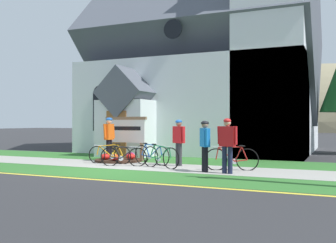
% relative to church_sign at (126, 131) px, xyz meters
% --- Properties ---
extents(ground, '(140.00, 140.00, 0.00)m').
position_rel_church_sign_xyz_m(ground, '(1.32, 0.88, -1.21)').
color(ground, '#2B2B2D').
extents(sidewalk_slab, '(32.00, 2.34, 0.01)m').
position_rel_church_sign_xyz_m(sidewalk_slab, '(1.12, -1.67, -1.20)').
color(sidewalk_slab, '#99968E').
rests_on(sidewalk_slab, ground).
extents(grass_verge, '(32.00, 2.15, 0.01)m').
position_rel_church_sign_xyz_m(grass_verge, '(1.12, -3.91, -1.20)').
color(grass_verge, '#2D6628').
rests_on(grass_verge, ground).
extents(church_lawn, '(24.00, 2.89, 0.01)m').
position_rel_church_sign_xyz_m(church_lawn, '(1.12, 0.95, -1.20)').
color(church_lawn, '#2D6628').
rests_on(church_lawn, ground).
extents(curb_paint_stripe, '(28.00, 0.16, 0.01)m').
position_rel_church_sign_xyz_m(curb_paint_stripe, '(1.12, -5.14, -1.20)').
color(curb_paint_stripe, yellow).
rests_on(curb_paint_stripe, ground).
extents(church_building, '(11.92, 11.61, 12.72)m').
position_rel_church_sign_xyz_m(church_building, '(1.50, 6.91, 3.44)').
color(church_building, silver).
rests_on(church_building, ground).
extents(church_sign, '(1.97, 0.23, 1.81)m').
position_rel_church_sign_xyz_m(church_sign, '(0.00, 0.00, 0.00)').
color(church_sign, '#7F6047').
rests_on(church_sign, ground).
extents(flower_bed, '(1.89, 1.89, 0.34)m').
position_rel_church_sign_xyz_m(flower_bed, '(0.00, -0.59, -1.10)').
color(flower_bed, '#382319').
rests_on(flower_bed, ground).
extents(bicycle_green, '(1.75, 0.26, 0.81)m').
position_rel_church_sign_xyz_m(bicycle_green, '(0.15, -1.47, -0.84)').
color(bicycle_green, black).
rests_on(bicycle_green, ground).
extents(bicycle_white, '(1.66, 0.60, 0.85)m').
position_rel_church_sign_xyz_m(bicycle_white, '(2.46, -1.87, -0.82)').
color(bicycle_white, black).
rests_on(bicycle_white, ground).
extents(bicycle_black, '(1.71, 0.60, 0.83)m').
position_rel_church_sign_xyz_m(bicycle_black, '(1.76, -1.14, -0.82)').
color(bicycle_black, black).
rests_on(bicycle_black, ground).
extents(bicycle_blue, '(1.69, 0.61, 0.85)m').
position_rel_church_sign_xyz_m(bicycle_blue, '(4.93, -1.59, -0.82)').
color(bicycle_blue, black).
rests_on(bicycle_blue, ground).
extents(bicycle_red, '(1.68, 0.47, 0.77)m').
position_rel_church_sign_xyz_m(bicycle_red, '(1.02, -1.93, -0.84)').
color(bicycle_red, black).
rests_on(bicycle_red, ground).
extents(cyclist_in_yellow_jersey, '(0.56, 0.52, 1.68)m').
position_rel_church_sign_xyz_m(cyclist_in_yellow_jersey, '(2.82, -1.06, -0.22)').
color(cyclist_in_yellow_jersey, '#2D2D33').
rests_on(cyclist_in_yellow_jersey, ground).
extents(cyclist_in_green_jersey, '(0.66, 0.29, 1.71)m').
position_rel_church_sign_xyz_m(cyclist_in_green_jersey, '(5.02, -2.47, -0.20)').
color(cyclist_in_green_jersey, '#191E38').
rests_on(cyclist_in_green_jersey, ground).
extents(cyclist_in_orange_jersey, '(0.30, 0.75, 1.78)m').
position_rel_church_sign_xyz_m(cyclist_in_orange_jersey, '(-0.40, -0.65, -0.15)').
color(cyclist_in_orange_jersey, black).
rests_on(cyclist_in_orange_jersey, ground).
extents(cyclist_in_white_jersey, '(0.44, 0.66, 1.64)m').
position_rel_church_sign_xyz_m(cyclist_in_white_jersey, '(4.26, -2.38, -0.25)').
color(cyclist_in_white_jersey, black).
rests_on(cyclist_in_white_jersey, ground).
extents(distant_hill, '(83.76, 37.86, 25.10)m').
position_rel_church_sign_xyz_m(distant_hill, '(1.92, 66.50, -1.21)').
color(distant_hill, '#847A5B').
rests_on(distant_hill, ground).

